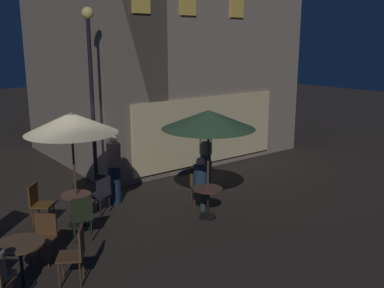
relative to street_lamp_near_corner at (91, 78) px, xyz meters
name	(u,v)px	position (x,y,z in m)	size (l,w,h in m)	color
ground_plane	(68,216)	(-1.05, -0.64, -3.13)	(60.00, 60.00, 0.00)	#2E2721
cafe_building	(148,51)	(3.17, 2.38, 0.56)	(7.87, 6.41, 7.39)	gray
street_lamp_near_corner	(91,78)	(0.00, 0.00, 0.00)	(0.29, 0.29, 4.79)	black
cafe_table_0	(77,204)	(-1.08, -1.25, -2.63)	(0.66, 0.66, 0.72)	black
cafe_table_1	(208,197)	(1.47, -2.71, -2.62)	(0.68, 0.68, 0.72)	black
cafe_table_2	(20,253)	(-2.82, -3.02, -2.54)	(0.80, 0.80, 0.77)	black
patio_umbrella_0	(71,124)	(-1.08, -1.25, -0.82)	(1.96, 1.96, 2.54)	black
patio_umbrella_1	(208,120)	(1.47, -2.71, -0.82)	(2.09, 2.09, 2.53)	black
cafe_chair_0	(101,191)	(-0.30, -0.87, -2.60)	(0.58, 0.58, 0.89)	black
cafe_chair_1	(38,201)	(-1.73, -0.66, -2.58)	(0.61, 0.61, 0.92)	brown
cafe_chair_2	(82,215)	(-1.33, -2.09, -2.54)	(0.50, 0.50, 0.96)	black
cafe_chair_3	(199,183)	(1.86, -1.92, -2.57)	(0.58, 0.58, 0.93)	#503722
cafe_chair_5	(76,250)	(-2.06, -3.49, -2.53)	(0.59, 0.59, 1.00)	#4D3422
cafe_chair_6	(44,234)	(-2.22, -2.41, -2.59)	(0.60, 0.60, 0.90)	brown
patron_seated_0	(201,179)	(1.80, -2.05, -2.42)	(0.48, 0.55, 1.25)	#2E4236
patron_standing_2	(206,157)	(2.89, -0.92, -2.27)	(0.35, 0.35, 1.70)	#23354A
patron_standing_3	(114,169)	(0.23, -0.56, -2.24)	(0.35, 0.35, 1.76)	#192A45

